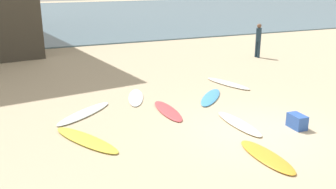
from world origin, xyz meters
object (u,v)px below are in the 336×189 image
at_px(surfboard_1, 228,83).
at_px(surfboard_3, 211,97).
at_px(surfboard_6, 168,111).
at_px(beachgoer_near, 258,39).
at_px(surfboard_4, 86,140).
at_px(surfboard_0, 266,156).
at_px(surfboard_5, 136,97).
at_px(surfboard_2, 84,113).
at_px(surfboard_7, 239,123).
at_px(beach_cooler, 297,121).

bearing_deg(surfboard_1, surfboard_3, 24.69).
relative_size(surfboard_6, beachgoer_near, 1.15).
bearing_deg(surfboard_1, surfboard_6, 13.89).
xyz_separation_m(surfboard_4, surfboard_6, (2.85, 1.20, -0.00)).
height_order(surfboard_0, surfboard_6, surfboard_0).
relative_size(surfboard_3, surfboard_6, 1.02).
distance_m(surfboard_5, beachgoer_near, 9.18).
xyz_separation_m(surfboard_2, surfboard_3, (4.44, -0.13, 0.00)).
bearing_deg(surfboard_0, surfboard_7, -105.10).
distance_m(surfboard_3, surfboard_4, 5.15).
height_order(surfboard_2, surfboard_7, surfboard_7).
relative_size(surfboard_5, beach_cooler, 3.52).
relative_size(surfboard_2, surfboard_4, 0.97).
bearing_deg(surfboard_5, surfboard_3, -4.18).
distance_m(surfboard_5, surfboard_7, 4.05).
bearing_deg(surfboard_2, beachgoer_near, -103.01).
relative_size(surfboard_5, surfboard_7, 0.94).
bearing_deg(beachgoer_near, surfboard_5, -67.67).
relative_size(surfboard_0, surfboard_4, 0.79).
bearing_deg(surfboard_2, beach_cooler, -162.27).
xyz_separation_m(surfboard_3, beachgoer_near, (5.70, 5.16, 0.96)).
bearing_deg(surfboard_1, surfboard_4, 10.92).
bearing_deg(surfboard_6, surfboard_5, -71.49).
relative_size(surfboard_2, surfboard_6, 1.17).
bearing_deg(surfboard_6, surfboard_1, -148.26).
distance_m(surfboard_5, surfboard_6, 1.80).
xyz_separation_m(surfboard_3, surfboard_5, (-2.45, 1.04, -0.01)).
relative_size(surfboard_7, beachgoer_near, 1.19).
bearing_deg(surfboard_5, beachgoer_near, 45.68).
distance_m(surfboard_0, surfboard_4, 4.61).
distance_m(surfboard_2, surfboard_3, 4.45).
distance_m(surfboard_4, beach_cooler, 5.90).
relative_size(surfboard_1, beachgoer_near, 1.25).
height_order(surfboard_7, beach_cooler, beach_cooler).
bearing_deg(beach_cooler, beachgoer_near, 60.63).
height_order(surfboard_0, beach_cooler, beach_cooler).
xyz_separation_m(surfboard_3, surfboard_4, (-4.79, -1.88, -0.00)).
distance_m(surfboard_0, surfboard_2, 5.78).
height_order(surfboard_5, surfboard_6, surfboard_6).
xyz_separation_m(surfboard_2, beachgoer_near, (10.15, 5.03, 0.96)).
xyz_separation_m(surfboard_5, surfboard_6, (0.51, -1.72, 0.00)).
distance_m(surfboard_6, beachgoer_near, 9.66).
height_order(surfboard_1, surfboard_4, surfboard_1).
xyz_separation_m(surfboard_2, surfboard_4, (-0.35, -2.01, 0.00)).
bearing_deg(surfboard_1, beachgoer_near, -153.09).
xyz_separation_m(surfboard_1, surfboard_7, (-1.97, -3.77, -0.00)).
bearing_deg(surfboard_1, surfboard_7, 46.68).
xyz_separation_m(surfboard_4, beach_cooler, (5.71, -1.46, 0.16)).
bearing_deg(surfboard_5, surfboard_6, -54.66).
xyz_separation_m(surfboard_4, surfboard_7, (4.33, -0.61, 0.00)).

